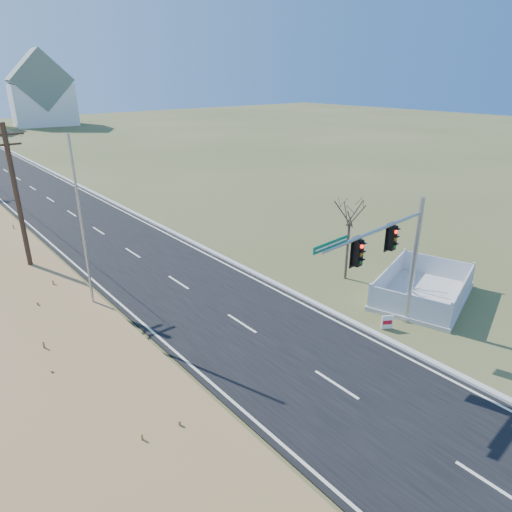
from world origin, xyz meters
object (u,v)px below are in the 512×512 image
(fence_enclosure, at_px, (422,293))
(open_sign, at_px, (387,322))
(flagpole, at_px, (86,256))
(bare_tree, at_px, (350,211))
(traffic_signal_mast, at_px, (395,256))

(fence_enclosure, xyz_separation_m, open_sign, (-4.18, -0.75, 0.09))
(fence_enclosure, relative_size, open_sign, 10.20)
(open_sign, height_order, flagpole, flagpole)
(fence_enclosure, relative_size, flagpole, 0.79)
(bare_tree, bearing_deg, traffic_signal_mast, -122.06)
(traffic_signal_mast, xyz_separation_m, open_sign, (0.38, 0.25, -3.53))
(fence_enclosure, height_order, open_sign, fence_enclosure)
(open_sign, bearing_deg, fence_enclosure, 40.83)
(fence_enclosure, distance_m, open_sign, 4.25)
(open_sign, xyz_separation_m, flagpole, (-10.53, 9.02, 3.22))
(open_sign, bearing_deg, flagpole, 170.11)
(traffic_signal_mast, distance_m, open_sign, 3.56)
(traffic_signal_mast, bearing_deg, fence_enclosure, 7.73)
(traffic_signal_mast, height_order, open_sign, traffic_signal_mast)
(flagpole, bearing_deg, open_sign, -40.59)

